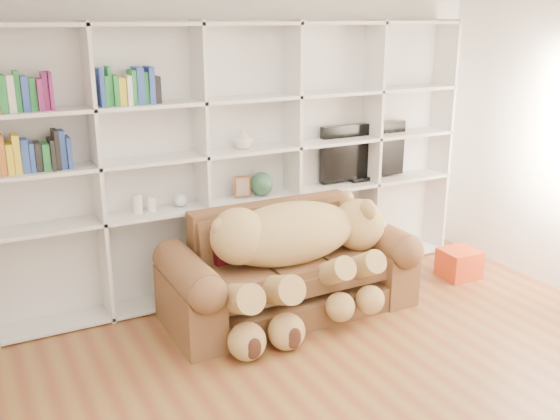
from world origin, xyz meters
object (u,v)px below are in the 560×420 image
teddy_bear (296,248)px  tv (363,152)px  gift_box (459,263)px  sofa (288,274)px

teddy_bear → tv: 1.57m
gift_box → sofa: bearing=175.4°
tv → sofa: bearing=-151.2°
sofa → tv: tv is taller
teddy_bear → gift_box: teddy_bear is taller
sofa → tv: (1.20, 0.66, 0.81)m
sofa → teddy_bear: teddy_bear is taller
sofa → teddy_bear: size_ratio=1.21×
sofa → gift_box: bearing=-4.6°
teddy_bear → tv: (1.22, 0.84, 0.51)m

